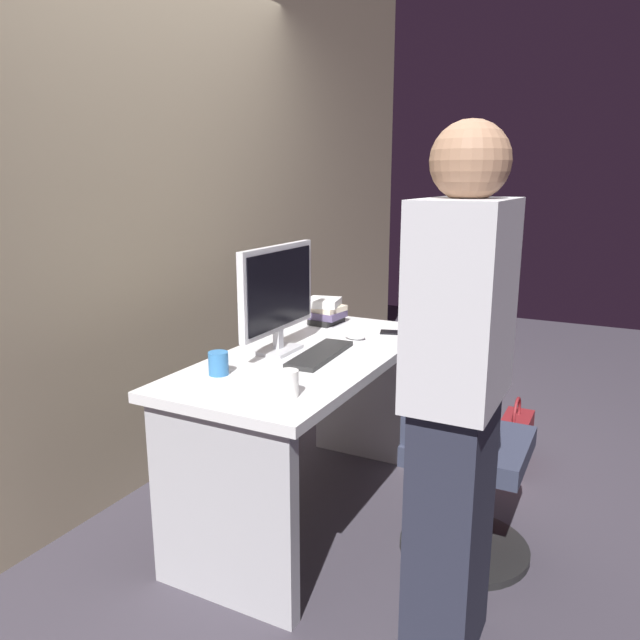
{
  "coord_description": "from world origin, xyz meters",
  "views": [
    {
      "loc": [
        -2.19,
        -1.17,
        1.48
      ],
      "look_at": [
        0.0,
        -0.05,
        0.91
      ],
      "focal_mm": 34.0,
      "sensor_mm": 36.0,
      "label": 1
    }
  ],
  "objects_px": {
    "mouse": "(355,336)",
    "person_at_desk": "(457,402)",
    "monitor": "(278,293)",
    "handbag": "(515,441)",
    "desk": "(310,405)",
    "book_stack": "(326,311)",
    "office_chair": "(455,450)",
    "keyboard": "(320,354)",
    "cup_by_monitor": "(218,363)",
    "cup_near_keyboard": "(289,383)",
    "cell_phone": "(395,332)"
  },
  "relations": [
    {
      "from": "desk",
      "to": "handbag",
      "type": "relative_size",
      "value": 3.79
    },
    {
      "from": "mouse",
      "to": "cup_by_monitor",
      "type": "relative_size",
      "value": 1.13
    },
    {
      "from": "office_chair",
      "to": "person_at_desk",
      "type": "bearing_deg",
      "value": -166.66
    },
    {
      "from": "office_chair",
      "to": "mouse",
      "type": "xyz_separation_m",
      "value": [
        0.26,
        0.55,
        0.35
      ]
    },
    {
      "from": "handbag",
      "to": "office_chair",
      "type": "bearing_deg",
      "value": 173.42
    },
    {
      "from": "monitor",
      "to": "cup_near_keyboard",
      "type": "height_order",
      "value": "monitor"
    },
    {
      "from": "office_chair",
      "to": "monitor",
      "type": "bearing_deg",
      "value": 96.02
    },
    {
      "from": "office_chair",
      "to": "book_stack",
      "type": "distance_m",
      "value": 1.02
    },
    {
      "from": "monitor",
      "to": "book_stack",
      "type": "relative_size",
      "value": 2.78
    },
    {
      "from": "monitor",
      "to": "person_at_desk",
      "type": "bearing_deg",
      "value": -117.39
    },
    {
      "from": "cup_by_monitor",
      "to": "book_stack",
      "type": "bearing_deg",
      "value": 0.66
    },
    {
      "from": "keyboard",
      "to": "mouse",
      "type": "xyz_separation_m",
      "value": [
        0.32,
        -0.02,
        0.01
      ]
    },
    {
      "from": "desk",
      "to": "keyboard",
      "type": "xyz_separation_m",
      "value": [
        -0.03,
        -0.06,
        0.25
      ]
    },
    {
      "from": "person_at_desk",
      "to": "monitor",
      "type": "distance_m",
      "value": 1.02
    },
    {
      "from": "cup_near_keyboard",
      "to": "cup_by_monitor",
      "type": "bearing_deg",
      "value": 76.98
    },
    {
      "from": "keyboard",
      "to": "book_stack",
      "type": "relative_size",
      "value": 2.21
    },
    {
      "from": "office_chair",
      "to": "person_at_desk",
      "type": "distance_m",
      "value": 0.69
    },
    {
      "from": "cup_near_keyboard",
      "to": "handbag",
      "type": "height_order",
      "value": "cup_near_keyboard"
    },
    {
      "from": "monitor",
      "to": "desk",
      "type": "bearing_deg",
      "value": -71.35
    },
    {
      "from": "monitor",
      "to": "handbag",
      "type": "distance_m",
      "value": 1.56
    },
    {
      "from": "mouse",
      "to": "book_stack",
      "type": "height_order",
      "value": "book_stack"
    },
    {
      "from": "mouse",
      "to": "person_at_desk",
      "type": "bearing_deg",
      "value": -139.45
    },
    {
      "from": "keyboard",
      "to": "cup_near_keyboard",
      "type": "xyz_separation_m",
      "value": [
        -0.47,
        -0.12,
        0.04
      ]
    },
    {
      "from": "monitor",
      "to": "keyboard",
      "type": "xyz_separation_m",
      "value": [
        0.02,
        -0.19,
        -0.25
      ]
    },
    {
      "from": "desk",
      "to": "monitor",
      "type": "distance_m",
      "value": 0.51
    },
    {
      "from": "mouse",
      "to": "book_stack",
      "type": "xyz_separation_m",
      "value": [
        0.22,
        0.26,
        0.05
      ]
    },
    {
      "from": "cup_by_monitor",
      "to": "book_stack",
      "type": "height_order",
      "value": "book_stack"
    },
    {
      "from": "cup_near_keyboard",
      "to": "book_stack",
      "type": "distance_m",
      "value": 1.08
    },
    {
      "from": "monitor",
      "to": "cup_by_monitor",
      "type": "distance_m",
      "value": 0.43
    },
    {
      "from": "keyboard",
      "to": "cell_phone",
      "type": "relative_size",
      "value": 2.99
    },
    {
      "from": "mouse",
      "to": "cup_near_keyboard",
      "type": "height_order",
      "value": "cup_near_keyboard"
    },
    {
      "from": "desk",
      "to": "cup_near_keyboard",
      "type": "relative_size",
      "value": 15.41
    },
    {
      "from": "cell_phone",
      "to": "cup_near_keyboard",
      "type": "bearing_deg",
      "value": 161.59
    },
    {
      "from": "monitor",
      "to": "mouse",
      "type": "relative_size",
      "value": 5.4
    },
    {
      "from": "mouse",
      "to": "monitor",
      "type": "bearing_deg",
      "value": 148.15
    },
    {
      "from": "desk",
      "to": "book_stack",
      "type": "height_order",
      "value": "book_stack"
    },
    {
      "from": "cup_near_keyboard",
      "to": "cell_phone",
      "type": "distance_m",
      "value": 0.98
    },
    {
      "from": "person_at_desk",
      "to": "desk",
      "type": "bearing_deg",
      "value": 56.55
    },
    {
      "from": "monitor",
      "to": "cup_near_keyboard",
      "type": "relative_size",
      "value": 5.81
    },
    {
      "from": "book_stack",
      "to": "handbag",
      "type": "bearing_deg",
      "value": -66.79
    },
    {
      "from": "office_chair",
      "to": "cell_phone",
      "type": "height_order",
      "value": "office_chair"
    },
    {
      "from": "book_stack",
      "to": "cell_phone",
      "type": "relative_size",
      "value": 1.35
    },
    {
      "from": "person_at_desk",
      "to": "monitor",
      "type": "bearing_deg",
      "value": 62.61
    },
    {
      "from": "keyboard",
      "to": "cell_phone",
      "type": "bearing_deg",
      "value": -19.24
    },
    {
      "from": "desk",
      "to": "monitor",
      "type": "height_order",
      "value": "monitor"
    },
    {
      "from": "desk",
      "to": "keyboard",
      "type": "relative_size",
      "value": 3.33
    },
    {
      "from": "book_stack",
      "to": "desk",
      "type": "bearing_deg",
      "value": -160.71
    },
    {
      "from": "desk",
      "to": "mouse",
      "type": "distance_m",
      "value": 0.4
    },
    {
      "from": "keyboard",
      "to": "cup_by_monitor",
      "type": "distance_m",
      "value": 0.45
    },
    {
      "from": "cell_phone",
      "to": "desk",
      "type": "bearing_deg",
      "value": 139.69
    }
  ]
}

